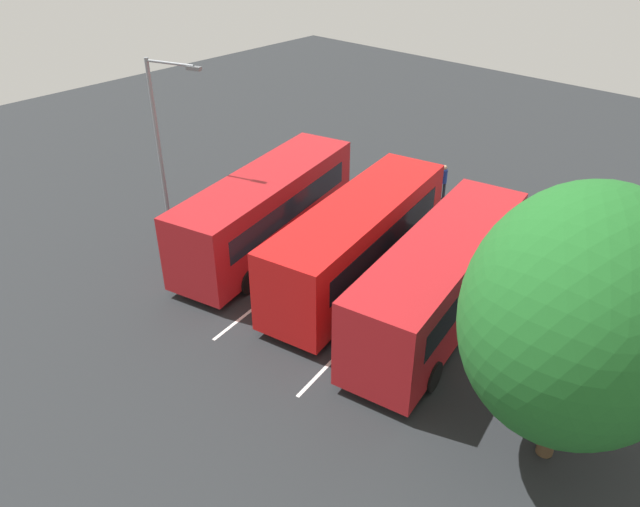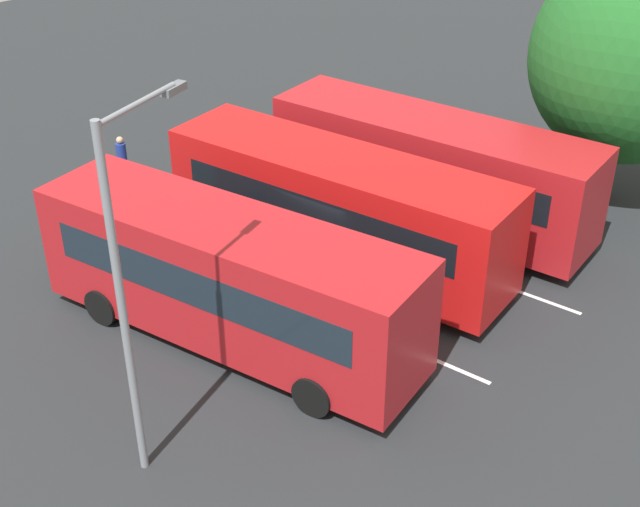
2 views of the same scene
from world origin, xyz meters
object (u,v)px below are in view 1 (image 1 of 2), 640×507
(pedestrian, at_px, (443,179))
(street_lamp, at_px, (163,139))
(bus_center_right, at_px, (267,209))
(bus_center_left, at_px, (359,239))
(depot_tree, at_px, (581,316))
(bus_far_left, at_px, (441,278))

(pedestrian, xyz_separation_m, street_lamp, (-10.64, 6.45, 3.25))
(pedestrian, bearing_deg, street_lamp, -57.00)
(bus_center_right, distance_m, pedestrian, 9.13)
(bus_center_left, distance_m, pedestrian, 8.26)
(depot_tree, bearing_deg, street_lamp, 88.32)
(depot_tree, bearing_deg, bus_center_left, 71.07)
(bus_center_left, height_order, bus_center_right, same)
(depot_tree, bearing_deg, pedestrian, 42.89)
(bus_center_left, relative_size, pedestrian, 5.79)
(pedestrian, distance_m, street_lamp, 12.86)
(bus_center_left, bearing_deg, street_lamp, 97.24)
(bus_center_left, xyz_separation_m, depot_tree, (-3.04, -8.86, 2.69))
(pedestrian, distance_m, depot_tree, 15.58)
(bus_center_left, xyz_separation_m, pedestrian, (8.09, 1.48, -0.75))
(pedestrian, bearing_deg, bus_center_left, -15.40)
(bus_far_left, height_order, bus_center_left, same)
(bus_far_left, xyz_separation_m, bus_center_left, (0.19, 3.63, 0.00))
(bus_far_left, distance_m, bus_center_right, 7.88)
(bus_center_right, xyz_separation_m, depot_tree, (-2.47, -13.10, 2.69))
(pedestrian, relative_size, street_lamp, 0.23)
(street_lamp, distance_m, depot_tree, 16.81)
(bus_far_left, height_order, depot_tree, depot_tree)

